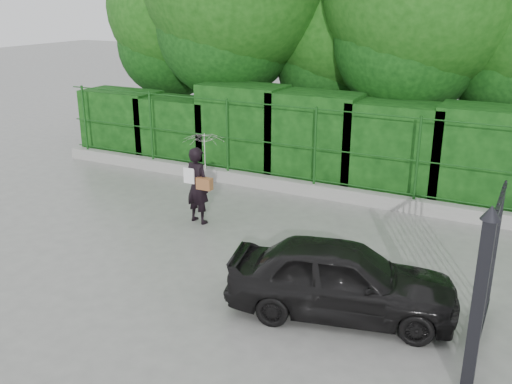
% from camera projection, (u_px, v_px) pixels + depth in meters
% --- Properties ---
extents(ground, '(80.00, 80.00, 0.00)m').
position_uv_depth(ground, '(193.00, 270.00, 9.70)').
color(ground, gray).
extents(kerb, '(14.00, 0.25, 0.30)m').
position_uv_depth(kerb, '(298.00, 187.00, 13.43)').
color(kerb, '#9E9E99').
rests_on(kerb, ground).
extents(fence, '(14.13, 0.06, 1.80)m').
position_uv_depth(fence, '(308.00, 145.00, 13.00)').
color(fence, '#154614').
rests_on(fence, kerb).
extents(hedge, '(14.20, 1.20, 2.30)m').
position_uv_depth(hedge, '(320.00, 142.00, 13.92)').
color(hedge, black).
rests_on(hedge, ground).
extents(gate, '(0.22, 2.33, 2.36)m').
position_uv_depth(gate, '(483.00, 286.00, 6.71)').
color(gate, black).
rests_on(gate, ground).
extents(woman, '(0.89, 0.86, 1.88)m').
position_uv_depth(woman, '(202.00, 165.00, 11.38)').
color(woman, black).
rests_on(woman, ground).
extents(car, '(3.52, 2.04, 1.12)m').
position_uv_depth(car, '(342.00, 278.00, 8.23)').
color(car, black).
rests_on(car, ground).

